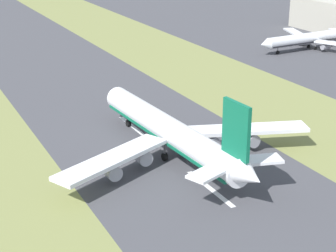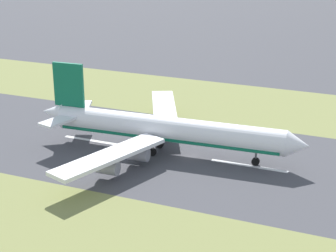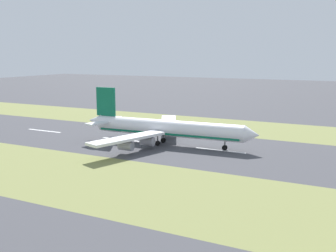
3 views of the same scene
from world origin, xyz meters
The scene contains 7 objects.
ground_plane centered at (0.00, 0.00, 0.00)m, with size 800.00×800.00×0.00m, color #424247.
grass_median_west centered at (-45.00, 0.00, 0.00)m, with size 40.00×600.00×0.01m, color olive.
grass_median_east centered at (45.00, 0.00, 0.00)m, with size 40.00×600.00×0.01m, color olive.
centreline_dash_near centered at (0.00, -65.66, 0.01)m, with size 1.20×18.00×0.01m, color silver.
centreline_dash_mid centered at (0.00, -25.66, 0.01)m, with size 1.20×18.00×0.01m, color silver.
centreline_dash_far centered at (0.00, 14.34, 0.01)m, with size 1.20×18.00×0.01m, color silver.
airplane_main_jet centered at (0.38, -7.56, 6.02)m, with size 64.03×67.21×20.20m.
Camera 3 is at (126.04, 56.35, 32.67)m, focal length 42.00 mm.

